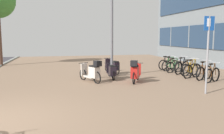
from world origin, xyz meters
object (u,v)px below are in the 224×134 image
bicycle_rack_05 (174,67)px  bicycle_rack_03 (189,69)px  bicycle_rack_00 (212,75)px  bicycle_rack_07 (167,64)px  scooter_mid (113,66)px  scooter_near (92,72)px  scooter_extra (112,71)px  bicycle_rack_01 (204,73)px  bicycle_rack_02 (192,71)px  lamp_post (112,15)px  scooter_far (135,72)px  bicycle_rack_06 (170,65)px  bicycle_rack_04 (182,68)px  parking_sign (208,47)px

bicycle_rack_05 → bicycle_rack_03: bearing=-79.7°
bicycle_rack_00 → bicycle_rack_07: bicycle_rack_00 is taller
bicycle_rack_07 → scooter_mid: bicycle_rack_07 is taller
bicycle_rack_00 → scooter_near: 5.52m
scooter_extra → scooter_mid: bearing=75.0°
bicycle_rack_01 → scooter_mid: bearing=142.7°
bicycle_rack_02 → lamp_post: bearing=164.8°
bicycle_rack_00 → scooter_far: bearing=168.3°
bicycle_rack_06 → bicycle_rack_04: bearing=-86.1°
bicycle_rack_01 → bicycle_rack_04: (-0.12, 1.89, 0.01)m
bicycle_rack_00 → parking_sign: 2.85m
bicycle_rack_01 → lamp_post: lamp_post is taller
bicycle_rack_02 → bicycle_rack_01: bearing=-67.6°
scooter_near → scooter_far: 1.98m
bicycle_rack_05 → lamp_post: 4.93m
bicycle_rack_01 → bicycle_rack_07: 3.77m
bicycle_rack_05 → scooter_near: size_ratio=0.80×
scooter_mid → bicycle_rack_05: bearing=-6.8°
scooter_far → scooter_extra: size_ratio=0.94×
scooter_mid → bicycle_rack_00: bearing=-42.8°
bicycle_rack_04 → parking_sign: parking_sign is taller
bicycle_rack_02 → parking_sign: (-1.35, -3.16, 1.35)m
scooter_near → scooter_far: bearing=-14.4°
bicycle_rack_02 → bicycle_rack_07: bicycle_rack_02 is taller
bicycle_rack_04 → scooter_extra: bicycle_rack_04 is taller
bicycle_rack_05 → bicycle_rack_06: bicycle_rack_06 is taller
bicycle_rack_01 → bicycle_rack_06: size_ratio=0.97×
bicycle_rack_01 → scooter_far: (-3.46, 0.09, 0.14)m
bicycle_rack_02 → bicycle_rack_06: bicycle_rack_02 is taller
bicycle_rack_04 → bicycle_rack_07: bicycle_rack_04 is taller
bicycle_rack_00 → bicycle_rack_01: bicycle_rack_01 is taller
parking_sign → lamp_post: 5.18m
bicycle_rack_01 → bicycle_rack_04: 1.89m
bicycle_rack_05 → parking_sign: bearing=-104.9°
bicycle_rack_05 → bicycle_rack_06: 0.63m
bicycle_rack_01 → bicycle_rack_07: size_ratio=0.98×
bicycle_rack_04 → scooter_far: size_ratio=0.82×
bicycle_rack_07 → parking_sign: 6.62m
bicycle_rack_03 → bicycle_rack_02: bearing=-109.4°
bicycle_rack_03 → bicycle_rack_05: (-0.23, 1.26, -0.00)m
scooter_near → parking_sign: parking_sign is taller
bicycle_rack_01 → scooter_mid: bicycle_rack_01 is taller
bicycle_rack_04 → bicycle_rack_01: bearing=-86.4°
bicycle_rack_06 → scooter_extra: 4.50m
bicycle_rack_00 → bicycle_rack_02: 1.28m
parking_sign → scooter_mid: bearing=112.3°
bicycle_rack_01 → bicycle_rack_02: (-0.26, 0.63, 0.02)m
lamp_post → bicycle_rack_00: bearing=-29.0°
scooter_mid → bicycle_rack_03: bearing=-23.8°
bicycle_rack_06 → lamp_post: lamp_post is taller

